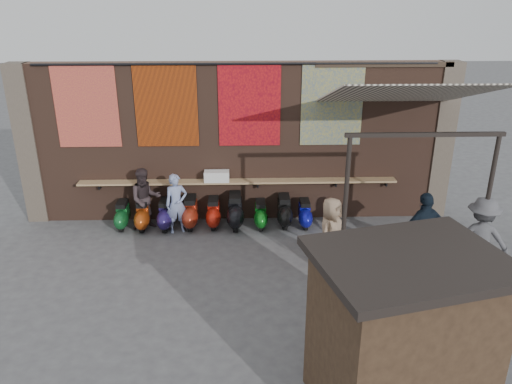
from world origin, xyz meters
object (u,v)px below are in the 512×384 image
at_px(scooter_stool_2, 165,215).
at_px(scooter_stool_6, 261,215).
at_px(scooter_stool_0, 123,215).
at_px(scooter_stool_5, 235,211).
at_px(diner_left, 177,204).
at_px(shopper_grey, 480,239).
at_px(shopper_navy, 424,232).
at_px(market_stall, 401,339).
at_px(scooter_stool_1, 143,215).
at_px(scooter_stool_7, 284,211).
at_px(scooter_stool_8, 305,214).
at_px(scooter_stool_3, 191,213).
at_px(shelf_box, 217,176).
at_px(diner_right, 145,199).
at_px(scooter_stool_4, 214,213).
at_px(shopper_tan, 330,233).

relative_size(scooter_stool_2, scooter_stool_6, 1.09).
height_order(scooter_stool_0, scooter_stool_5, scooter_stool_5).
bearing_deg(diner_left, shopper_grey, -38.51).
bearing_deg(shopper_navy, market_stall, 46.58).
height_order(scooter_stool_5, scooter_stool_6, scooter_stool_5).
distance_m(scooter_stool_1, scooter_stool_6, 2.94).
relative_size(scooter_stool_7, shopper_grey, 0.46).
xyz_separation_m(scooter_stool_8, market_stall, (0.55, -5.97, 0.82)).
relative_size(scooter_stool_2, scooter_stool_3, 0.95).
bearing_deg(scooter_stool_1, market_stall, -52.38).
distance_m(shopper_grey, market_stall, 4.34).
height_order(scooter_stool_5, scooter_stool_7, scooter_stool_5).
bearing_deg(scooter_stool_8, scooter_stool_0, 179.41).
bearing_deg(scooter_stool_5, market_stall, -69.01).
relative_size(shelf_box, shopper_navy, 0.36).
distance_m(scooter_stool_5, market_stall, 6.46).
bearing_deg(market_stall, diner_right, 113.18).
bearing_deg(scooter_stool_4, scooter_stool_6, -3.66).
height_order(shelf_box, scooter_stool_5, shelf_box).
relative_size(scooter_stool_0, scooter_stool_1, 0.94).
bearing_deg(scooter_stool_6, market_stall, -74.41).
bearing_deg(scooter_stool_7, scooter_stool_8, -6.90).
bearing_deg(shelf_box, scooter_stool_4, -110.13).
distance_m(scooter_stool_0, shopper_tan, 5.30).
xyz_separation_m(scooter_stool_7, market_stall, (1.06, -6.03, 0.77)).
bearing_deg(diner_right, scooter_stool_5, -18.69).
height_order(shelf_box, market_stall, market_stall).
height_order(scooter_stool_3, shopper_navy, shopper_navy).
relative_size(scooter_stool_0, scooter_stool_7, 0.88).
bearing_deg(shopper_tan, diner_right, 98.75).
height_order(shopper_tan, market_stall, market_stall).
distance_m(diner_left, shopper_grey, 6.83).
xyz_separation_m(diner_right, shopper_navy, (6.18, -2.18, 0.08)).
distance_m(scooter_stool_0, scooter_stool_5, 2.83).
bearing_deg(scooter_stool_3, scooter_stool_4, 1.36).
xyz_separation_m(scooter_stool_1, scooter_stool_5, (2.30, 0.02, 0.06)).
relative_size(scooter_stool_0, scooter_stool_4, 0.94).
height_order(scooter_stool_0, shopper_tan, shopper_tan).
relative_size(scooter_stool_0, diner_right, 0.46).
distance_m(shopper_grey, shopper_tan, 3.00).
distance_m(scooter_stool_0, scooter_stool_3, 1.70).
relative_size(scooter_stool_0, scooter_stool_2, 0.93).
height_order(scooter_stool_8, shopper_navy, shopper_navy).
height_order(scooter_stool_5, shopper_grey, shopper_grey).
height_order(scooter_stool_6, shopper_tan, shopper_tan).
bearing_deg(shopper_navy, scooter_stool_3, -43.22).
relative_size(scooter_stool_2, diner_left, 0.52).
bearing_deg(market_stall, scooter_stool_4, 101.43).
relative_size(scooter_stool_1, scooter_stool_2, 0.98).
xyz_separation_m(scooter_stool_3, diner_left, (-0.30, -0.26, 0.36)).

